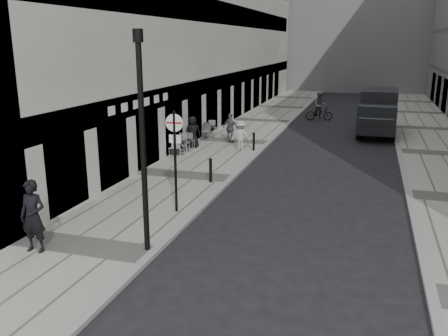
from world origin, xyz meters
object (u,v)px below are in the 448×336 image
at_px(panel_van, 378,110).
at_px(cyclist, 319,109).
at_px(walking_man, 33,216).
at_px(lamppost, 142,133).
at_px(sign_post, 175,148).

height_order(panel_van, cyclist, panel_van).
bearing_deg(walking_man, cyclist, 76.15).
height_order(walking_man, panel_van, panel_van).
xyz_separation_m(lamppost, panel_van, (6.08, 20.00, -1.81)).
relative_size(sign_post, panel_van, 0.57).
bearing_deg(lamppost, panel_van, 73.08).
xyz_separation_m(walking_man, panel_van, (8.91, 20.98, 0.42)).
bearing_deg(sign_post, walking_man, -124.22).
height_order(sign_post, lamppost, lamppost).
distance_m(sign_post, cyclist, 21.70).
xyz_separation_m(sign_post, panel_van, (6.48, 16.96, -0.75)).
bearing_deg(panel_van, cyclist, 133.76).
relative_size(panel_van, cyclist, 2.85).
bearing_deg(sign_post, panel_van, 65.99).
xyz_separation_m(lamppost, cyclist, (2.03, 24.56, -2.54)).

